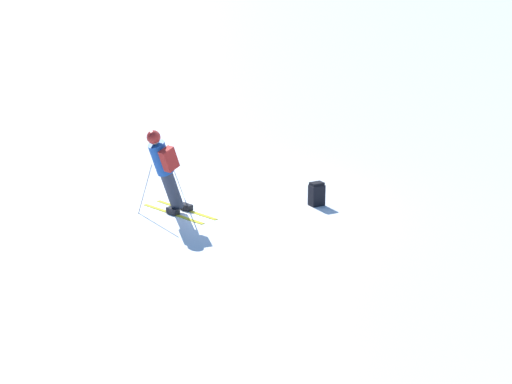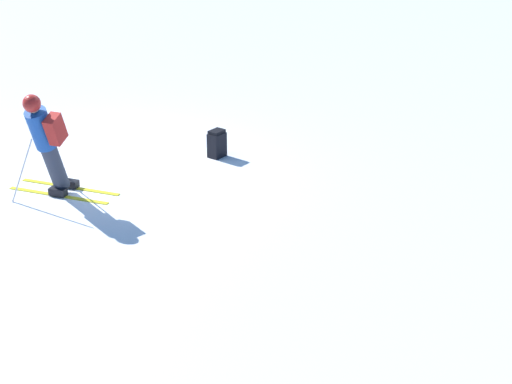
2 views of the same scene
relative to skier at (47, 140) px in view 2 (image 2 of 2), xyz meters
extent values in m
plane|color=white|center=(-1.36, -0.12, -1.03)|extent=(300.00, 300.00, 0.00)
cube|color=yellow|center=(-0.53, -0.17, -1.02)|extent=(0.54, 1.76, 0.01)
cube|color=yellow|center=(-0.18, -0.07, -1.02)|extent=(0.54, 1.76, 0.01)
cube|color=black|center=(-0.53, -0.17, -0.95)|extent=(0.21, 0.31, 0.12)
cube|color=black|center=(-0.18, -0.07, -0.95)|extent=(0.21, 0.31, 0.12)
cylinder|color=#2D3342|center=(-0.17, -0.07, -0.51)|extent=(0.58, 0.39, 0.88)
cylinder|color=#194799|center=(0.08, -0.01, 0.20)|extent=(0.61, 0.47, 0.74)
sphere|color=tan|center=(0.23, 0.03, 0.62)|extent=(0.36, 0.31, 0.31)
sphere|color=#AD231E|center=(0.24, 0.04, 0.65)|extent=(0.41, 0.36, 0.35)
cube|color=#AD231E|center=(0.02, 0.25, 0.23)|extent=(0.45, 0.28, 0.51)
cylinder|color=#B7B7BC|center=(-0.47, -0.46, -0.39)|extent=(0.74, 0.73, 1.29)
cylinder|color=#B7B7BC|center=(0.34, -0.25, -0.47)|extent=(0.14, 0.51, 1.13)
cube|color=black|center=(-3.01, 0.96, -0.81)|extent=(0.31, 0.23, 0.44)
cube|color=black|center=(-3.01, 0.96, -0.56)|extent=(0.28, 0.21, 0.06)
camera|label=1|loc=(6.95, 14.86, 4.47)|focal=60.00mm
camera|label=2|loc=(8.21, 9.70, 4.55)|focal=60.00mm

